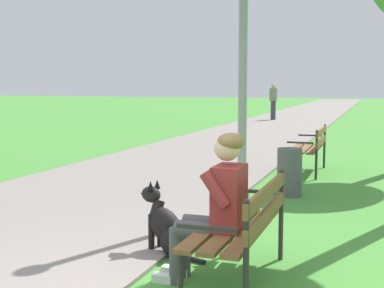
{
  "coord_description": "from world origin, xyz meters",
  "views": [
    {
      "loc": [
        1.56,
        -3.21,
        1.63
      ],
      "look_at": [
        -0.6,
        3.0,
        0.9
      ],
      "focal_mm": 50.62,
      "sensor_mm": 36.0,
      "label": 1
    }
  ],
  "objects": [
    {
      "name": "paved_path",
      "position": [
        -2.25,
        24.0,
        0.02
      ],
      "size": [
        3.93,
        60.0,
        0.04
      ],
      "primitive_type": "cube",
      "color": "gray",
      "rests_on": "ground"
    },
    {
      "name": "park_bench_near",
      "position": [
        0.55,
        1.0,
        0.51
      ],
      "size": [
        0.55,
        1.5,
        0.85
      ],
      "color": "brown",
      "rests_on": "ground"
    },
    {
      "name": "pedestrian_distant",
      "position": [
        -2.96,
        20.75,
        0.84
      ],
      "size": [
        0.32,
        0.22,
        1.65
      ],
      "color": "#383842",
      "rests_on": "ground"
    },
    {
      "name": "litter_bin",
      "position": [
        0.34,
        4.62,
        0.35
      ],
      "size": [
        0.36,
        0.36,
        0.7
      ],
      "primitive_type": "cylinder",
      "color": "#515156",
      "rests_on": "ground"
    },
    {
      "name": "person_seated_on_near_bench",
      "position": [
        0.34,
        0.89,
        0.68
      ],
      "size": [
        0.74,
        0.49,
        1.25
      ],
      "color": "#4C4C51",
      "rests_on": "ground"
    },
    {
      "name": "dog_black",
      "position": [
        -0.3,
        1.47,
        0.26
      ],
      "size": [
        0.8,
        0.45,
        0.71
      ],
      "color": "black",
      "rests_on": "ground"
    },
    {
      "name": "lamp_post_near",
      "position": [
        -0.05,
        3.33,
        2.04
      ],
      "size": [
        0.24,
        0.24,
        3.93
      ],
      "color": "gray",
      "rests_on": "ground"
    },
    {
      "name": "park_bench_mid",
      "position": [
        0.38,
        6.8,
        0.51
      ],
      "size": [
        0.55,
        1.5,
        0.85
      ],
      "color": "brown",
      "rests_on": "ground"
    }
  ]
}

